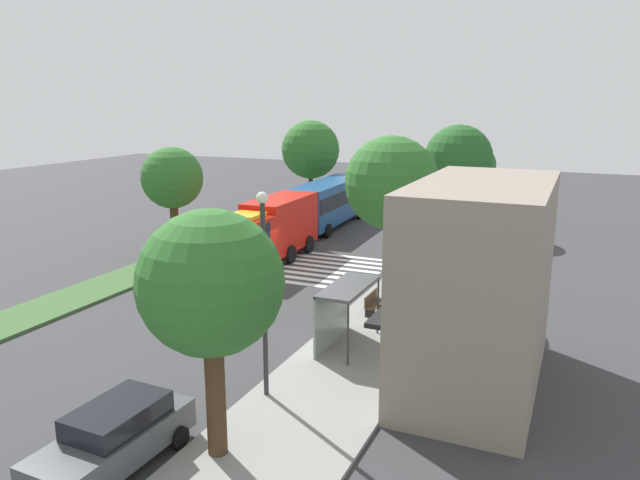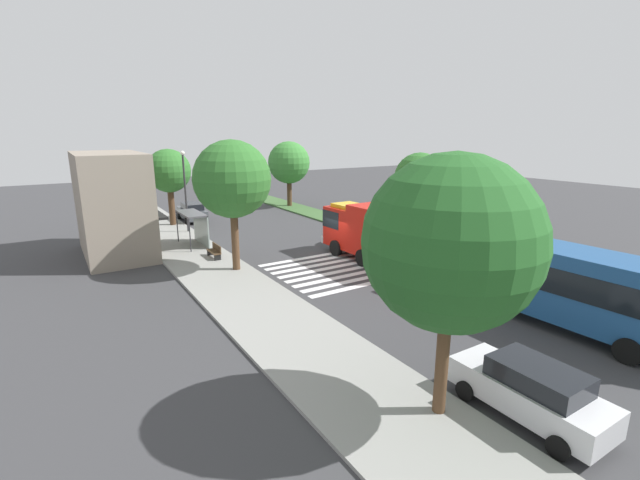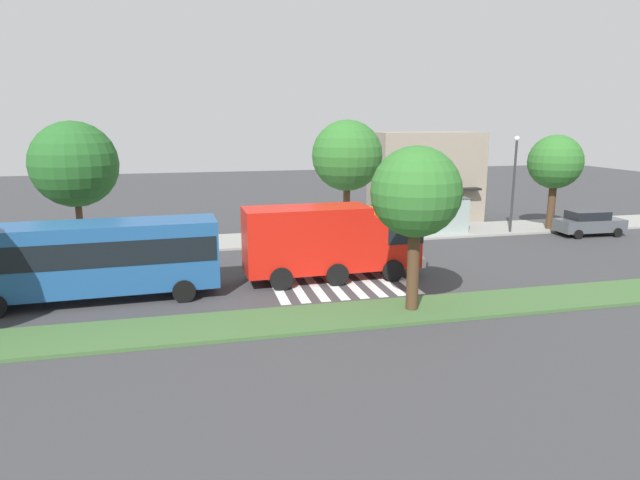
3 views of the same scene
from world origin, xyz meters
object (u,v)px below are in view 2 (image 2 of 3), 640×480
at_px(street_lamp, 185,185).
at_px(median_tree_center, 289,163).
at_px(parked_car_mid, 192,212).
at_px(bench_near_shelter, 215,251).
at_px(median_tree_west, 419,179).
at_px(transit_bus, 551,277).
at_px(sidewalk_tree_west, 451,243).
at_px(bus_stop_shelter, 196,222).
at_px(sidewalk_tree_east, 169,171).
at_px(fire_truck, 375,232).
at_px(parked_car_west, 530,390).
at_px(sidewalk_tree_center, 232,180).

distance_m(street_lamp, median_tree_center, 15.23).
xyz_separation_m(parked_car_mid, street_lamp, (-4.97, 1.80, 3.15)).
distance_m(bench_near_shelter, median_tree_center, 21.72).
bearing_deg(median_tree_west, transit_bus, 160.44).
relative_size(parked_car_mid, median_tree_west, 0.69).
xyz_separation_m(transit_bus, sidewalk_tree_west, (-2.18, 9.25, 3.29)).
bearing_deg(median_tree_center, sidewalk_tree_west, 158.59).
xyz_separation_m(bus_stop_shelter, median_tree_center, (11.87, -14.14, 3.07)).
xyz_separation_m(sidewalk_tree_west, median_tree_west, (15.21, -13.88, -0.37)).
bearing_deg(street_lamp, sidewalk_tree_east, 6.58).
height_order(fire_truck, median_tree_west, median_tree_west).
bearing_deg(median_tree_west, parked_car_west, 145.03).
bearing_deg(sidewalk_tree_west, median_tree_center, -21.41).
bearing_deg(street_lamp, transit_bus, -161.32).
bearing_deg(bus_stop_shelter, parked_car_mid, -14.05).
height_order(sidewalk_tree_west, median_tree_center, sidewalk_tree_west).
bearing_deg(sidewalk_tree_west, bench_near_shelter, 0.84).
xyz_separation_m(transit_bus, sidewalk_tree_center, (14.21, 9.25, 3.54)).
relative_size(parked_car_west, median_tree_west, 0.68).
relative_size(parked_car_west, street_lamp, 0.69).
distance_m(parked_car_west, sidewalk_tree_west, 5.19).
height_order(parked_car_west, sidewalk_tree_center, sidewalk_tree_center).
distance_m(bus_stop_shelter, street_lamp, 5.34).
height_order(bus_stop_shelter, sidewalk_tree_west, sidewalk_tree_west).
xyz_separation_m(parked_car_mid, bench_near_shelter, (-13.80, 2.48, -0.31)).
distance_m(fire_truck, parked_car_mid, 20.90).
distance_m(fire_truck, sidewalk_tree_west, 16.13).
relative_size(fire_truck, street_lamp, 1.35).
relative_size(fire_truck, sidewalk_tree_west, 1.17).
distance_m(parked_car_west, median_tree_center, 38.91).
distance_m(fire_truck, sidewalk_tree_center, 9.56).
distance_m(sidewalk_tree_west, median_tree_center, 38.03).
bearing_deg(sidewalk_tree_center, median_tree_center, -36.14).
bearing_deg(transit_bus, parked_car_west, -64.90).
height_order(street_lamp, median_tree_west, median_tree_west).
bearing_deg(bus_stop_shelter, street_lamp, -7.71).
xyz_separation_m(parked_car_west, sidewalk_tree_center, (17.88, 2.20, 4.71)).
xyz_separation_m(median_tree_west, median_tree_center, (20.19, 0.00, -0.04)).
relative_size(transit_bus, sidewalk_tree_center, 1.38).
xyz_separation_m(fire_truck, median_tree_west, (1.81, -5.53, 2.94)).
bearing_deg(sidewalk_tree_center, parked_car_west, -172.99).
bearing_deg(fire_truck, bus_stop_shelter, 38.69).
height_order(transit_bus, bench_near_shelter, transit_bus).
xyz_separation_m(street_lamp, sidewalk_tree_west, (-28.37, 0.40, 1.31)).
bearing_deg(parked_car_mid, median_tree_west, -145.33).
bearing_deg(fire_truck, sidewalk_tree_east, 22.71).
relative_size(parked_car_mid, street_lamp, 0.70).
relative_size(fire_truck, sidewalk_tree_center, 1.16).
relative_size(street_lamp, sidewalk_tree_east, 0.99).
bearing_deg(sidewalk_tree_east, street_lamp, -173.42).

